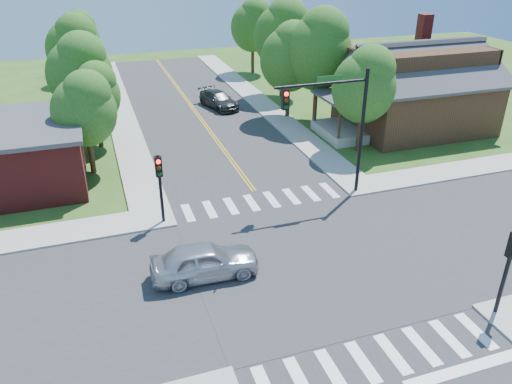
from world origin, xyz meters
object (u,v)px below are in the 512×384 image
object	(u,v)px
signal_mast_ne	(336,115)
car_dgrey	(219,100)
signal_pole_se	(510,258)
signal_pole_nw	(160,177)
house_ne	(416,85)
car_silver	(205,261)

from	to	relation	value
signal_mast_ne	car_dgrey	xyz separation A→B (m)	(-1.70, 18.27, -4.16)
signal_mast_ne	car_dgrey	world-z (taller)	signal_mast_ne
signal_mast_ne	signal_pole_se	size ratio (longest dim) A/B	1.89
signal_pole_se	signal_pole_nw	bearing A→B (deg)	135.00
signal_pole_nw	house_ne	distance (m)	22.45
signal_mast_ne	car_silver	xyz separation A→B (m)	(-8.54, -5.16, -4.06)
house_ne	car_silver	bearing A→B (deg)	-145.02
car_silver	signal_mast_ne	bearing A→B (deg)	-56.80
signal_pole_se	signal_pole_nw	world-z (taller)	same
signal_pole_se	car_silver	bearing A→B (deg)	149.39
signal_pole_se	house_ne	distance (m)	22.03
house_ne	car_dgrey	size ratio (longest dim) A/B	2.58
signal_mast_ne	car_silver	distance (m)	10.77
signal_pole_nw	car_dgrey	bearing A→B (deg)	66.87
car_dgrey	house_ne	bearing A→B (deg)	-51.36
house_ne	car_dgrey	world-z (taller)	house_ne
signal_pole_se	signal_pole_nw	xyz separation A→B (m)	(-11.20, 11.20, 0.00)
car_silver	house_ne	bearing A→B (deg)	-52.97
house_ne	car_dgrey	xyz separation A→B (m)	(-12.90, 9.63, -2.64)
signal_mast_ne	house_ne	xyz separation A→B (m)	(11.19, 8.65, -1.52)
signal_pole_nw	car_dgrey	xyz separation A→B (m)	(7.81, 18.28, -1.98)
signal_pole_se	car_silver	world-z (taller)	signal_pole_se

